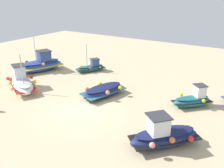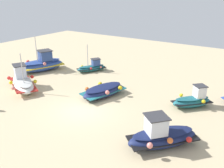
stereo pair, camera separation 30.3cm
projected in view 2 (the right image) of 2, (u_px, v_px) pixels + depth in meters
ground_plane at (83, 111)px, 18.53m from camera, size 55.59×55.59×0.00m
fishing_boat_0 at (162, 136)px, 14.14m from camera, size 3.86×4.15×2.06m
fishing_boat_1 at (22, 82)px, 22.37m from camera, size 4.87×3.69×3.58m
fishing_boat_2 at (92, 67)px, 27.33m from camera, size 2.65×3.39×3.08m
fishing_boat_3 at (42, 64)px, 27.38m from camera, size 3.57×5.28×3.98m
fishing_boat_4 at (104, 91)px, 20.88m from camera, size 2.68×4.38×0.99m
fishing_boat_5 at (193, 100)px, 18.97m from camera, size 3.02×3.11×1.78m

